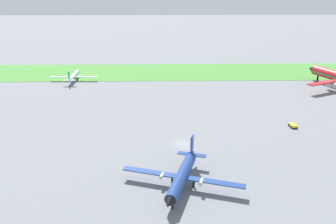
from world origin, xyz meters
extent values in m
plane|color=slate|center=(0.00, 0.00, 0.00)|extent=(600.00, 600.00, 0.00)
cube|color=#478438|center=(0.00, 69.19, 0.04)|extent=(360.00, 28.00, 0.08)
cone|color=black|center=(54.62, 56.87, 4.17)|extent=(4.67, 4.54, 3.59)
cube|color=red|center=(53.27, 40.79, 3.53)|extent=(15.50, 8.87, 0.37)
cylinder|color=#B7BABF|center=(55.89, 42.01, 2.21)|extent=(3.52, 4.48, 2.02)
cylinder|color=black|center=(56.03, 53.84, 1.17)|extent=(0.66, 0.66, 2.33)
cylinder|color=silver|center=(-39.58, 56.55, 2.01)|extent=(1.78, 12.08, 1.68)
cone|color=black|center=(-39.52, 63.25, 2.01)|extent=(1.66, 1.69, 1.64)
cone|color=silver|center=(-39.64, 49.51, 2.22)|extent=(1.53, 2.36, 1.51)
cube|color=#198C4C|center=(-39.58, 56.55, 1.89)|extent=(1.80, 11.41, 0.23)
cube|color=silver|center=(-44.19, 56.25, 1.72)|extent=(9.23, 1.25, 0.17)
cube|color=silver|center=(-34.97, 56.17, 1.72)|extent=(9.23, 1.25, 0.17)
cylinder|color=#B7BABF|center=(-42.53, 56.71, 1.72)|extent=(0.55, 1.35, 0.54)
cylinder|color=#B7BABF|center=(-36.63, 56.66, 1.72)|extent=(0.55, 1.35, 0.54)
cube|color=#198C4C|center=(-39.63, 49.84, 4.19)|extent=(0.21, 1.51, 2.68)
cube|color=silver|center=(-40.81, 49.85, 2.18)|extent=(2.35, 1.03, 0.13)
cube|color=silver|center=(-38.46, 49.83, 2.18)|extent=(2.35, 1.03, 0.13)
cylinder|color=black|center=(-39.54, 61.58, 0.59)|extent=(0.30, 0.30, 1.17)
cylinder|color=black|center=(-41.24, 55.72, 0.59)|extent=(0.30, 0.30, 1.17)
cylinder|color=black|center=(-37.93, 55.70, 0.59)|extent=(0.30, 0.30, 1.17)
cylinder|color=navy|center=(-1.44, -19.13, 2.66)|extent=(6.92, 15.91, 2.22)
cone|color=black|center=(-4.10, -27.60, 2.66)|extent=(2.74, 2.77, 2.18)
cone|color=navy|center=(1.36, -10.23, 2.94)|extent=(2.84, 3.56, 2.00)
cube|color=#19479E|center=(-1.44, -19.13, 2.50)|extent=(6.69, 15.08, 0.31)
cube|color=navy|center=(4.52, -20.53, 2.28)|extent=(12.11, 5.15, 0.22)
cube|color=navy|center=(-7.13, -16.87, 2.28)|extent=(12.11, 5.15, 0.22)
cylinder|color=#B7BABF|center=(2.24, -20.47, 2.28)|extent=(1.21, 1.91, 0.71)
cylinder|color=#B7BABF|center=(-5.22, -18.12, 2.28)|extent=(1.21, 1.91, 0.71)
cube|color=#19479E|center=(1.23, -10.65, 5.55)|extent=(0.85, 1.99, 3.55)
cube|color=navy|center=(2.71, -11.12, 2.89)|extent=(3.36, 2.20, 0.18)
cube|color=navy|center=(-0.25, -10.19, 2.89)|extent=(3.36, 2.20, 0.18)
cylinder|color=black|center=(-3.44, -25.48, 0.78)|extent=(0.40, 0.40, 1.55)
cylinder|color=black|center=(0.99, -18.73, 0.78)|extent=(0.40, 0.40, 1.55)
cylinder|color=black|center=(-3.20, -17.41, 0.78)|extent=(0.40, 0.40, 1.55)
cube|color=yellow|center=(30.75, 9.73, 0.62)|extent=(1.68, 2.51, 0.55)
cylinder|color=black|center=(31.56, 8.95, 0.35)|extent=(0.30, 0.72, 0.70)
cylinder|color=black|center=(30.06, 8.83, 0.35)|extent=(0.30, 0.72, 0.70)
cylinder|color=black|center=(31.43, 10.62, 0.35)|extent=(0.30, 0.72, 0.70)
cylinder|color=black|center=(29.93, 10.51, 0.35)|extent=(0.30, 0.72, 0.70)
camera|label=1|loc=(-5.26, -77.59, 38.91)|focal=37.57mm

